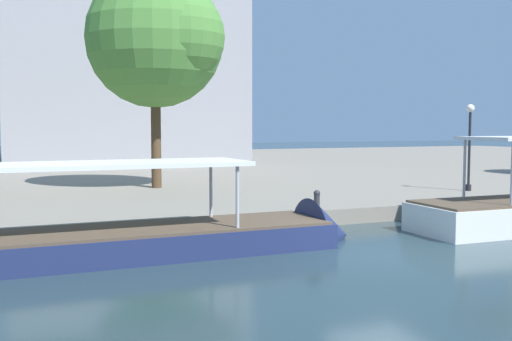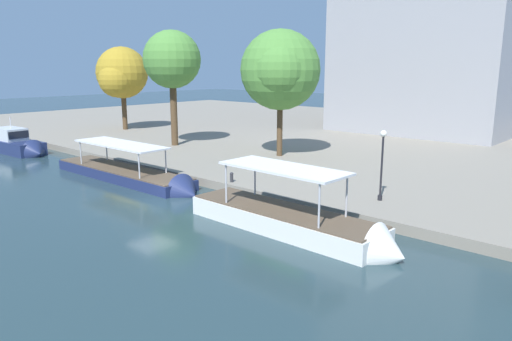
{
  "view_description": "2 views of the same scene",
  "coord_description": "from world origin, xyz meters",
  "px_view_note": "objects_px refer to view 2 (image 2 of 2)",
  "views": [
    {
      "loc": [
        -9.55,
        -13.82,
        3.64
      ],
      "look_at": [
        -0.7,
        7.27,
        1.95
      ],
      "focal_mm": 42.0,
      "sensor_mm": 36.0,
      "label": 1
    },
    {
      "loc": [
        23.22,
        -16.44,
        8.19
      ],
      "look_at": [
        2.48,
        6.74,
        1.42
      ],
      "focal_mm": 33.52,
      "sensor_mm": 36.0,
      "label": 2
    }
  ],
  "objects_px": {
    "tour_boat_1": "(131,178)",
    "tour_boat_2": "(298,225)",
    "tree_0": "(173,60)",
    "tree_3": "(280,69)",
    "motor_yacht_0": "(17,146)",
    "lamp_post": "(382,159)",
    "tree_2": "(121,74)",
    "mooring_bollard_0": "(232,177)"
  },
  "relations": [
    {
      "from": "mooring_bollard_0",
      "to": "tree_0",
      "type": "bearing_deg",
      "value": 153.94
    },
    {
      "from": "tour_boat_2",
      "to": "mooring_bollard_0",
      "type": "distance_m",
      "value": 9.36
    },
    {
      "from": "tour_boat_2",
      "to": "lamp_post",
      "type": "xyz_separation_m",
      "value": [
        1.09,
        6.49,
        2.59
      ]
    },
    {
      "from": "tour_boat_1",
      "to": "tour_boat_2",
      "type": "bearing_deg",
      "value": -4.14
    },
    {
      "from": "motor_yacht_0",
      "to": "tree_0",
      "type": "distance_m",
      "value": 17.39
    },
    {
      "from": "tree_2",
      "to": "tour_boat_2",
      "type": "bearing_deg",
      "value": -21.04
    },
    {
      "from": "tree_0",
      "to": "motor_yacht_0",
      "type": "bearing_deg",
      "value": -134.15
    },
    {
      "from": "tree_2",
      "to": "tree_3",
      "type": "distance_m",
      "value": 25.5
    },
    {
      "from": "tree_2",
      "to": "tree_0",
      "type": "bearing_deg",
      "value": -12.77
    },
    {
      "from": "mooring_bollard_0",
      "to": "tree_2",
      "type": "xyz_separation_m",
      "value": [
        -29.08,
        10.55,
        6.32
      ]
    },
    {
      "from": "tree_2",
      "to": "tree_3",
      "type": "xyz_separation_m",
      "value": [
        25.47,
        -1.08,
        0.7
      ]
    },
    {
      "from": "motor_yacht_0",
      "to": "mooring_bollard_0",
      "type": "relative_size",
      "value": 13.11
    },
    {
      "from": "mooring_bollard_0",
      "to": "tree_0",
      "type": "relative_size",
      "value": 0.06
    },
    {
      "from": "lamp_post",
      "to": "tour_boat_1",
      "type": "bearing_deg",
      "value": -162.02
    },
    {
      "from": "tour_boat_1",
      "to": "lamp_post",
      "type": "xyz_separation_m",
      "value": [
        17.07,
        5.54,
        2.81
      ]
    },
    {
      "from": "tour_boat_2",
      "to": "mooring_bollard_0",
      "type": "relative_size",
      "value": 17.7
    },
    {
      "from": "tour_boat_2",
      "to": "tree_0",
      "type": "relative_size",
      "value": 1.1
    },
    {
      "from": "mooring_bollard_0",
      "to": "tree_2",
      "type": "relative_size",
      "value": 0.07
    },
    {
      "from": "mooring_bollard_0",
      "to": "tree_3",
      "type": "bearing_deg",
      "value": 110.89
    },
    {
      "from": "tree_0",
      "to": "tree_3",
      "type": "bearing_deg",
      "value": 10.34
    },
    {
      "from": "motor_yacht_0",
      "to": "lamp_post",
      "type": "relative_size",
      "value": 2.21
    },
    {
      "from": "tour_boat_1",
      "to": "lamp_post",
      "type": "distance_m",
      "value": 18.16
    },
    {
      "from": "mooring_bollard_0",
      "to": "tree_0",
      "type": "height_order",
      "value": "tree_0"
    },
    {
      "from": "motor_yacht_0",
      "to": "mooring_bollard_0",
      "type": "distance_m",
      "value": 26.02
    },
    {
      "from": "tree_0",
      "to": "mooring_bollard_0",
      "type": "bearing_deg",
      "value": -26.06
    },
    {
      "from": "tour_boat_2",
      "to": "tree_3",
      "type": "bearing_deg",
      "value": 133.3
    },
    {
      "from": "tree_2",
      "to": "mooring_bollard_0",
      "type": "bearing_deg",
      "value": -19.94
    },
    {
      "from": "tree_0",
      "to": "tree_2",
      "type": "distance_m",
      "value": 14.43
    },
    {
      "from": "motor_yacht_0",
      "to": "lamp_post",
      "type": "bearing_deg",
      "value": 6.3
    },
    {
      "from": "motor_yacht_0",
      "to": "tour_boat_1",
      "type": "distance_m",
      "value": 18.3
    },
    {
      "from": "tree_0",
      "to": "tree_2",
      "type": "relative_size",
      "value": 1.11
    },
    {
      "from": "tour_boat_1",
      "to": "tree_0",
      "type": "relative_size",
      "value": 1.36
    },
    {
      "from": "tour_boat_2",
      "to": "tree_3",
      "type": "height_order",
      "value": "tree_3"
    },
    {
      "from": "tree_0",
      "to": "tour_boat_1",
      "type": "bearing_deg",
      "value": -53.66
    },
    {
      "from": "lamp_post",
      "to": "tree_3",
      "type": "distance_m",
      "value": 15.68
    },
    {
      "from": "tour_boat_2",
      "to": "tree_0",
      "type": "distance_m",
      "value": 27.44
    },
    {
      "from": "tour_boat_1",
      "to": "tree_3",
      "type": "height_order",
      "value": "tree_3"
    },
    {
      "from": "tour_boat_1",
      "to": "tree_2",
      "type": "distance_m",
      "value": 26.42
    },
    {
      "from": "tree_0",
      "to": "tree_3",
      "type": "xyz_separation_m",
      "value": [
        11.47,
        2.09,
        -0.86
      ]
    },
    {
      "from": "tree_2",
      "to": "tree_3",
      "type": "relative_size",
      "value": 0.93
    },
    {
      "from": "tree_3",
      "to": "tree_0",
      "type": "bearing_deg",
      "value": -169.66
    },
    {
      "from": "tree_0",
      "to": "tree_2",
      "type": "xyz_separation_m",
      "value": [
        -14.0,
        3.17,
        -1.55
      ]
    }
  ]
}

